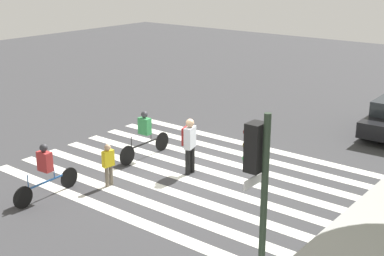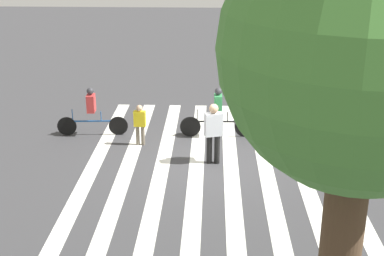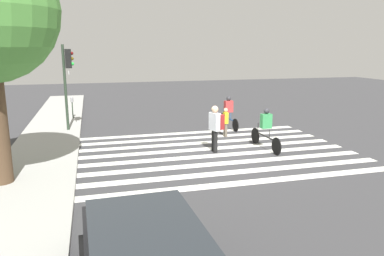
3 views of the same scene
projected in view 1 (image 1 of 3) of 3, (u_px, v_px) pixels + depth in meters
ground_plane at (189, 172)px, 16.58m from camera, size 60.00×60.00×0.00m
crosswalk_stripes at (189, 172)px, 16.58m from camera, size 7.12×10.00×0.01m
traffic_light at (258, 180)px, 8.91m from camera, size 0.60×0.50×3.98m
pedestrian_adult_yellow_jacket at (189, 141)px, 16.25m from camera, size 0.53×0.49×1.75m
pedestrian_adult_tall_backpack at (108, 163)px, 15.39m from camera, size 0.36×0.19×1.28m
cyclist_far_lane at (45, 169)px, 14.58m from camera, size 2.24×0.41×1.57m
cyclist_mid_street at (145, 133)px, 17.56m from camera, size 2.38×0.41×1.61m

